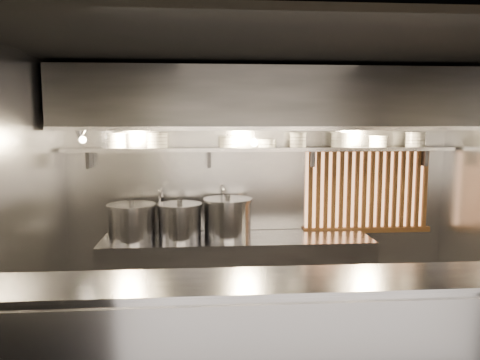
{
  "coord_description": "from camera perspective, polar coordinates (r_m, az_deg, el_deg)",
  "views": [
    {
      "loc": [
        -0.67,
        -3.97,
        2.17
      ],
      "look_at": [
        -0.31,
        0.55,
        1.62
      ],
      "focal_mm": 35.0,
      "sensor_mm": 36.0,
      "label": 1
    }
  ],
  "objects": [
    {
      "name": "ceiling",
      "position": [
        4.07,
        5.16,
        15.75
      ],
      "size": [
        4.5,
        4.5,
        0.0
      ],
      "primitive_type": "plane",
      "rotation": [
        3.14,
        0.0,
        0.0
      ],
      "color": "black",
      "rests_on": "wall_back"
    },
    {
      "name": "wall_back",
      "position": [
        5.56,
        2.42,
        -1.06
      ],
      "size": [
        4.5,
        0.0,
        4.5
      ],
      "primitive_type": "plane",
      "rotation": [
        1.57,
        0.0,
        0.0
      ],
      "color": "gray",
      "rests_on": "floor"
    },
    {
      "name": "wall_left",
      "position": [
        4.34,
        -25.86,
        -4.03
      ],
      "size": [
        0.0,
        3.0,
        3.0
      ],
      "primitive_type": "plane",
      "rotation": [
        1.57,
        0.0,
        1.57
      ],
      "color": "gray",
      "rests_on": "floor"
    },
    {
      "name": "serving_counter",
      "position": [
        3.48,
        7.56,
        -20.66
      ],
      "size": [
        4.5,
        0.56,
        1.13
      ],
      "color": "gray",
      "rests_on": "floor"
    },
    {
      "name": "cooking_bench",
      "position": [
        5.4,
        -0.38,
        -11.69
      ],
      "size": [
        3.0,
        0.7,
        0.9
      ],
      "primitive_type": "cube",
      "color": "gray",
      "rests_on": "floor"
    },
    {
      "name": "bowl_shelf",
      "position": [
        5.34,
        2.68,
        3.78
      ],
      "size": [
        4.4,
        0.34,
        0.04
      ],
      "primitive_type": "cube",
      "color": "gray",
      "rests_on": "wall_back"
    },
    {
      "name": "exhaust_hood",
      "position": [
        5.12,
        3.03,
        9.74
      ],
      "size": [
        4.4,
        0.81,
        0.65
      ],
      "color": "#2D2D30",
      "rests_on": "ceiling"
    },
    {
      "name": "wood_screen",
      "position": [
        5.82,
        15.29,
        -1.14
      ],
      "size": [
        1.56,
        0.09,
        1.04
      ],
      "color": "#E59D67",
      "rests_on": "wall_back"
    },
    {
      "name": "faucet_left",
      "position": [
        5.43,
        -9.56,
        -2.35
      ],
      "size": [
        0.04,
        0.3,
        0.5
      ],
      "color": "silver",
      "rests_on": "wall_back"
    },
    {
      "name": "faucet_right",
      "position": [
        5.41,
        -2.15,
        -2.28
      ],
      "size": [
        0.04,
        0.3,
        0.5
      ],
      "color": "silver",
      "rests_on": "wall_back"
    },
    {
      "name": "heat_lamp",
      "position": [
        4.98,
        -18.91,
        5.34
      ],
      "size": [
        0.25,
        0.35,
        0.2
      ],
      "color": "gray",
      "rests_on": "exhaust_hood"
    },
    {
      "name": "pendant_bulb",
      "position": [
        5.21,
        1.76,
        4.61
      ],
      "size": [
        0.09,
        0.09,
        0.19
      ],
      "color": "#2D2D30",
      "rests_on": "exhaust_hood"
    },
    {
      "name": "stock_pot_left",
      "position": [
        5.25,
        -13.04,
        -5.01
      ],
      "size": [
        0.68,
        0.68,
        0.44
      ],
      "rotation": [
        0.0,
        0.0,
        -0.36
      ],
      "color": "gray",
      "rests_on": "cooking_bench"
    },
    {
      "name": "stock_pot_mid",
      "position": [
        5.21,
        -7.34,
        -5.0
      ],
      "size": [
        0.61,
        0.61,
        0.44
      ],
      "rotation": [
        0.0,
        0.0,
        -0.29
      ],
      "color": "gray",
      "rests_on": "cooking_bench"
    },
    {
      "name": "stock_pot_right",
      "position": [
        5.26,
        -1.51,
        -4.61
      ],
      "size": [
        0.55,
        0.55,
        0.48
      ],
      "rotation": [
        0.0,
        0.0,
        -0.0
      ],
      "color": "gray",
      "rests_on": "cooking_bench"
    },
    {
      "name": "bowl_stack_0",
      "position": [
        5.38,
        -14.8,
        4.7
      ],
      "size": [
        0.22,
        0.22,
        0.17
      ],
      "color": "silver",
      "rests_on": "bowl_shelf"
    },
    {
      "name": "bowl_stack_1",
      "position": [
        5.32,
        -10.04,
        4.8
      ],
      "size": [
        0.24,
        0.24,
        0.17
      ],
      "color": "silver",
      "rests_on": "bowl_shelf"
    },
    {
      "name": "bowl_stack_2",
      "position": [
        5.3,
        -1.41,
        4.69
      ],
      "size": [
        0.22,
        0.22,
        0.13
      ],
      "color": "silver",
      "rests_on": "bowl_shelf"
    },
    {
      "name": "bowl_stack_3",
      "position": [
        5.35,
        3.35,
        4.5
      ],
      "size": [
        0.22,
        0.22,
        0.09
      ],
      "color": "silver",
      "rests_on": "bowl_shelf"
    },
    {
      "name": "bowl_stack_4",
      "position": [
        5.4,
        7.08,
        4.89
      ],
      "size": [
        0.2,
        0.2,
        0.17
      ],
      "color": "silver",
      "rests_on": "bowl_shelf"
    },
    {
      "name": "bowl_stack_5",
      "position": [
        5.53,
        12.23,
        4.83
      ],
      "size": [
        0.24,
        0.24,
        0.17
      ],
      "color": "silver",
      "rests_on": "bowl_shelf"
    },
    {
      "name": "bowl_stack_6",
      "position": [
        5.67,
        16.48,
        4.56
      ],
      "size": [
        0.22,
        0.22,
        0.13
      ],
      "color": "silver",
      "rests_on": "bowl_shelf"
    },
    {
      "name": "bowl_stack_7",
      "position": [
        5.84,
        20.6,
        4.65
      ],
      "size": [
        0.23,
        0.23,
        0.17
      ],
      "color": "silver",
      "rests_on": "bowl_shelf"
    }
  ]
}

